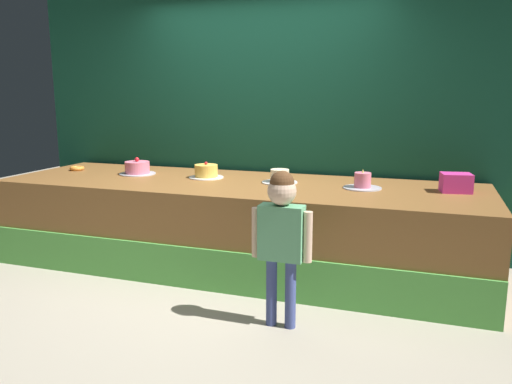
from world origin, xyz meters
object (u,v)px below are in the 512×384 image
at_px(cake_far_right, 362,182).
at_px(cake_center_left, 206,172).
at_px(donut, 77,168).
at_px(cake_far_left, 137,168).
at_px(child_figure, 282,228).
at_px(cake_center_right, 280,177).
at_px(pink_box, 456,183).

bearing_deg(cake_far_right, cake_center_left, 177.40).
height_order(donut, cake_far_left, cake_far_left).
xyz_separation_m(child_figure, cake_center_right, (-0.36, 1.17, 0.14)).
bearing_deg(cake_center_right, cake_center_left, 177.39).
bearing_deg(donut, cake_far_left, -1.37).
xyz_separation_m(donut, cake_far_right, (2.95, -0.06, 0.03)).
bearing_deg(cake_far_right, donut, 178.79).
bearing_deg(donut, pink_box, 0.33).
xyz_separation_m(pink_box, cake_center_left, (-2.21, -0.02, -0.02)).
relative_size(child_figure, cake_far_left, 3.03).
height_order(child_figure, cake_center_left, child_figure).
bearing_deg(cake_far_right, pink_box, 6.45).
distance_m(child_figure, cake_far_right, 1.21).
bearing_deg(cake_center_right, donut, 179.25).
relative_size(donut, cake_center_right, 0.46).
bearing_deg(cake_far_left, pink_box, 0.75).
distance_m(donut, cake_center_left, 1.47).
relative_size(child_figure, cake_center_right, 3.38).
height_order(child_figure, cake_far_right, child_figure).
bearing_deg(cake_center_right, child_figure, -72.99).
relative_size(pink_box, donut, 1.58).
height_order(child_figure, cake_center_right, child_figure).
bearing_deg(cake_far_left, cake_far_right, -1.15).
bearing_deg(cake_center_left, pink_box, 0.43).
relative_size(pink_box, cake_center_right, 0.73).
bearing_deg(pink_box, child_figure, -132.33).
distance_m(cake_center_right, cake_far_right, 0.74).
bearing_deg(donut, cake_center_left, 0.19).
xyz_separation_m(pink_box, cake_far_right, (-0.74, -0.08, -0.02)).
relative_size(cake_center_right, cake_far_right, 1.00).
bearing_deg(cake_center_left, cake_far_left, -178.26).
xyz_separation_m(donut, cake_far_left, (0.74, -0.02, 0.04)).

